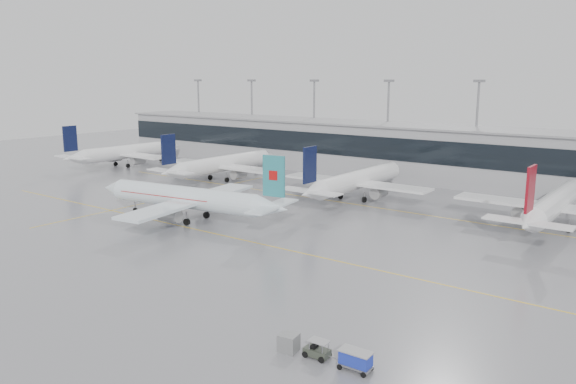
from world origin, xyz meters
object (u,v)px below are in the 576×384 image
Objects in this scene: baggage_tug at (317,351)px; air_canada_jet at (190,198)px; baggage_cart at (356,359)px; gse_unit at (289,343)px.

air_canada_jet is at bearing 146.67° from baggage_tug.
air_canada_jet is 52.48m from baggage_cart.
baggage_tug is at bearing -180.00° from baggage_cart.
baggage_tug is 2.61m from gse_unit.
baggage_tug is 2.11× the size of gse_unit.
baggage_cart is at bearing -2.76° from gse_unit.
gse_unit is (-2.55, -0.50, 0.21)m from baggage_tug.
gse_unit is (-6.15, -0.62, -0.20)m from baggage_cart.
air_canada_jet reaches higher than gse_unit.
gse_unit is at bearing -176.08° from baggage_cart.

